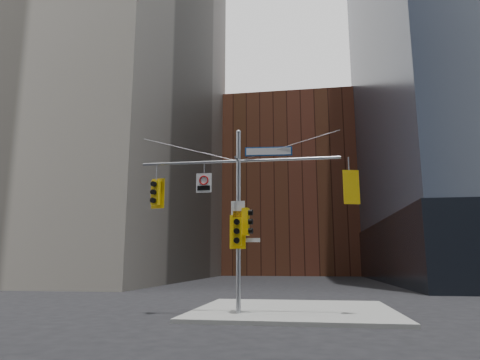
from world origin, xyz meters
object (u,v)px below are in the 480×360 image
(traffic_light_west_arm, at_px, (156,193))
(signal_assembly, at_px, (238,200))
(traffic_light_pole_front, at_px, (237,231))
(regulatory_sign_arm, at_px, (204,182))
(traffic_light_pole_side, at_px, (247,222))
(street_sign_blade, at_px, (268,151))
(traffic_light_east_arm, at_px, (350,188))

(traffic_light_west_arm, bearing_deg, signal_assembly, 10.97)
(traffic_light_pole_front, height_order, regulatory_sign_arm, regulatory_sign_arm)
(signal_assembly, relative_size, traffic_light_pole_side, 7.53)
(traffic_light_west_arm, bearing_deg, traffic_light_pole_front, 6.49)
(traffic_light_west_arm, relative_size, traffic_light_pole_side, 1.17)
(traffic_light_pole_side, relative_size, street_sign_blade, 0.57)
(traffic_light_west_arm, height_order, street_sign_blade, street_sign_blade)
(traffic_light_west_arm, xyz_separation_m, regulatory_sign_arm, (2.01, -0.03, 0.38))
(traffic_light_west_arm, distance_m, traffic_light_pole_side, 3.93)
(traffic_light_pole_side, bearing_deg, street_sign_blade, -85.13)
(traffic_light_east_arm, distance_m, street_sign_blade, 3.44)
(traffic_light_pole_front, xyz_separation_m, regulatory_sign_arm, (-1.40, 0.25, 2.00))
(traffic_light_pole_front, bearing_deg, signal_assembly, 86.48)
(signal_assembly, relative_size, street_sign_blade, 4.28)
(signal_assembly, height_order, traffic_light_west_arm, signal_assembly)
(traffic_light_pole_front, relative_size, regulatory_sign_arm, 1.66)
(regulatory_sign_arm, bearing_deg, traffic_light_east_arm, 0.66)
(traffic_light_east_arm, distance_m, traffic_light_pole_side, 4.14)
(signal_assembly, bearing_deg, traffic_light_pole_front, -90.08)
(signal_assembly, xyz_separation_m, traffic_light_west_arm, (-3.41, 0.01, 0.38))
(traffic_light_west_arm, xyz_separation_m, traffic_light_east_arm, (7.69, -0.01, -0.00))
(signal_assembly, xyz_separation_m, traffic_light_east_arm, (4.28, 0.00, 0.38))
(traffic_light_west_arm, xyz_separation_m, traffic_light_pole_front, (3.41, -0.28, -1.62))
(traffic_light_east_arm, height_order, traffic_light_pole_front, traffic_light_east_arm)
(traffic_light_pole_front, bearing_deg, traffic_light_east_arm, 0.13)
(traffic_light_east_arm, bearing_deg, regulatory_sign_arm, -13.99)
(traffic_light_west_arm, distance_m, traffic_light_pole_front, 3.78)
(traffic_light_west_arm, relative_size, street_sign_blade, 0.66)
(traffic_light_pole_side, distance_m, regulatory_sign_arm, 2.36)
(street_sign_blade, bearing_deg, traffic_light_west_arm, 175.68)
(traffic_light_east_arm, relative_size, traffic_light_pole_side, 1.22)
(traffic_light_west_arm, relative_size, regulatory_sign_arm, 1.58)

